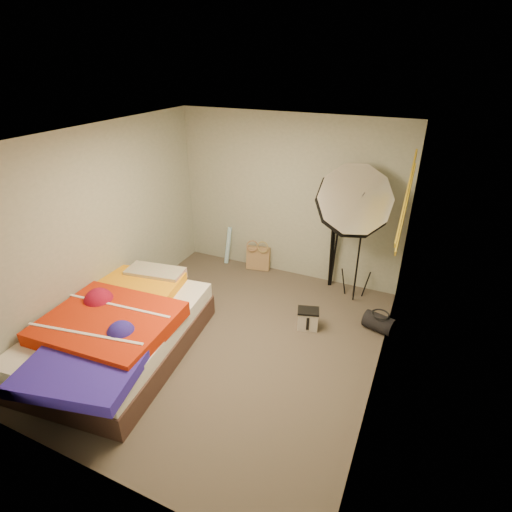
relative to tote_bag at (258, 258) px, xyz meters
The scene contains 15 objects.
floor 1.96m from the tote_bag, 76.73° to the right, with size 4.00×4.00×0.00m, color brown.
ceiling 3.02m from the tote_bag, 76.73° to the right, with size 4.00×4.00×0.00m, color silver.
wall_back 1.15m from the tote_bag, 12.58° to the left, with size 3.50×3.50×0.00m, color #A1A493.
wall_front 4.07m from the tote_bag, 83.44° to the right, with size 3.50×3.50×0.00m, color #A1A493.
wall_left 2.53m from the tote_bag, 124.42° to the right, with size 4.00×4.00×0.00m, color #A1A493.
wall_right 3.09m from the tote_bag, 40.84° to the right, with size 4.00×4.00×0.00m, color #A1A493.
tote_bag is the anchor object (origin of this frame).
wrapping_roll 0.57m from the tote_bag, behind, with size 0.07×0.07×0.63m, color #54AEE1.
camera_case 1.74m from the tote_bag, 44.13° to the right, with size 0.26×0.18×0.26m, color beige.
duffel_bag 2.28m from the tote_bag, 22.77° to the right, with size 0.23×0.23×0.38m, color black.
wall_stripe_upper 3.09m from the tote_bag, 30.83° to the right, with size 0.02×1.10×0.10m, color gold.
wall_stripe_lower 2.88m from the tote_bag, 25.74° to the right, with size 0.02×1.10×0.10m, color gold.
bed 2.68m from the tote_bag, 103.97° to the right, with size 1.85×2.51×0.64m.
photo_umbrella 2.03m from the tote_bag, 13.39° to the right, with size 1.11×0.97×2.09m.
camera_tripod 1.33m from the tote_bag, ahead, with size 0.07×0.07×1.23m.
Camera 1 is at (1.94, -3.45, 3.21)m, focal length 28.00 mm.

